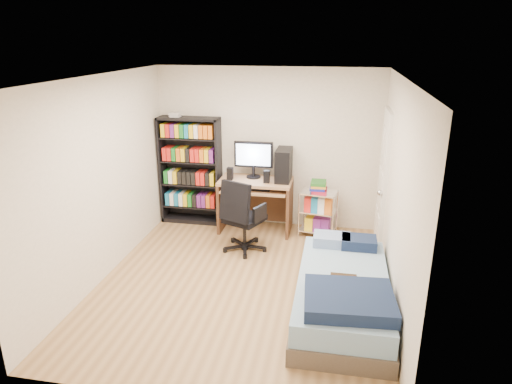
% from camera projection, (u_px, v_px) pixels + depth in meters
% --- Properties ---
extents(room, '(3.58, 4.08, 2.58)m').
position_uv_depth(room, '(241.00, 188.00, 5.29)').
color(room, '#A78153').
rests_on(room, ground).
extents(media_shelf, '(0.97, 0.32, 1.80)m').
position_uv_depth(media_shelf, '(191.00, 169.00, 7.33)').
color(media_shelf, black).
rests_on(media_shelf, room).
extents(computer_desk, '(1.11, 0.64, 1.40)m').
position_uv_depth(computer_desk, '(263.00, 184.00, 7.05)').
color(computer_desk, '#A47B54').
rests_on(computer_desk, room).
extents(office_chair, '(0.84, 0.84, 1.07)m').
position_uv_depth(office_chair, '(243.00, 228.00, 6.46)').
color(office_chair, black).
rests_on(office_chair, room).
extents(wire_cart, '(0.59, 0.47, 0.87)m').
position_uv_depth(wire_cart, '(319.00, 200.00, 6.89)').
color(wire_cart, white).
rests_on(wire_cart, room).
extents(bed, '(1.01, 2.01, 0.57)m').
position_uv_depth(bed, '(343.00, 293.00, 4.99)').
color(bed, brown).
rests_on(bed, room).
extents(door, '(0.12, 0.80, 2.00)m').
position_uv_depth(door, '(383.00, 182.00, 6.33)').
color(door, white).
rests_on(door, room).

